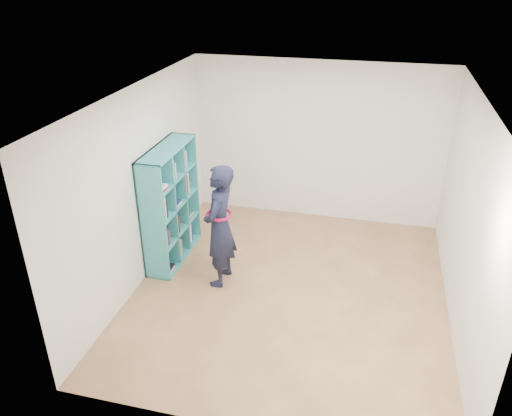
# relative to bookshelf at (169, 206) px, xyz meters

# --- Properties ---
(floor) EXTENTS (4.50, 4.50, 0.00)m
(floor) POSITION_rel_bookshelf_xyz_m (1.83, -0.44, -0.82)
(floor) COLOR brown
(floor) RESTS_ON ground
(ceiling) EXTENTS (4.50, 4.50, 0.00)m
(ceiling) POSITION_rel_bookshelf_xyz_m (1.83, -0.44, 1.78)
(ceiling) COLOR white
(ceiling) RESTS_ON wall_back
(wall_left) EXTENTS (0.02, 4.50, 2.60)m
(wall_left) POSITION_rel_bookshelf_xyz_m (-0.17, -0.44, 0.48)
(wall_left) COLOR silver
(wall_left) RESTS_ON floor
(wall_right) EXTENTS (0.02, 4.50, 2.60)m
(wall_right) POSITION_rel_bookshelf_xyz_m (3.83, -0.44, 0.48)
(wall_right) COLOR silver
(wall_right) RESTS_ON floor
(wall_back) EXTENTS (4.00, 0.02, 2.60)m
(wall_back) POSITION_rel_bookshelf_xyz_m (1.83, 1.81, 0.48)
(wall_back) COLOR silver
(wall_back) RESTS_ON floor
(wall_front) EXTENTS (4.00, 0.02, 2.60)m
(wall_front) POSITION_rel_bookshelf_xyz_m (1.83, -2.69, 0.48)
(wall_front) COLOR silver
(wall_front) RESTS_ON floor
(bookshelf) EXTENTS (0.37, 1.27, 1.69)m
(bookshelf) POSITION_rel_bookshelf_xyz_m (0.00, 0.00, 0.00)
(bookshelf) COLOR teal
(bookshelf) RESTS_ON floor
(person) EXTENTS (0.42, 0.63, 1.68)m
(person) POSITION_rel_bookshelf_xyz_m (0.89, -0.43, 0.02)
(person) COLOR black
(person) RESTS_ON floor
(smartphone) EXTENTS (0.03, 0.10, 0.14)m
(smartphone) POSITION_rel_bookshelf_xyz_m (0.73, -0.35, 0.13)
(smartphone) COLOR silver
(smartphone) RESTS_ON person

